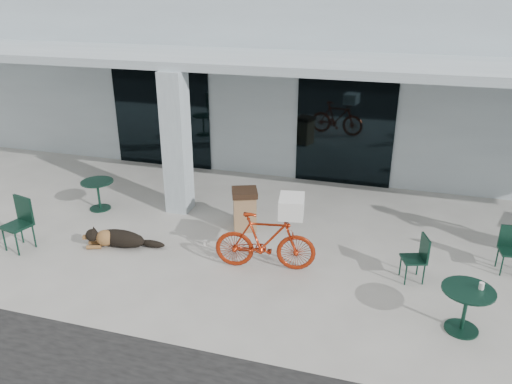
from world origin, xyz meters
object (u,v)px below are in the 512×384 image
(cafe_chair_near, at_px, (17,225))
(trash_receptacle, at_px, (245,209))
(bicycle, at_px, (265,241))
(cafe_table_near, at_px, (99,195))
(dog, at_px, (120,237))
(cafe_chair_far_a, at_px, (511,251))
(cafe_table_far, at_px, (465,310))
(cafe_chair_far_b, at_px, (413,259))

(cafe_chair_near, height_order, trash_receptacle, cafe_chair_near)
(cafe_chair_near, xyz_separation_m, trash_receptacle, (3.91, 2.07, -0.08))
(bicycle, bearing_deg, cafe_table_near, 62.65)
(dog, xyz_separation_m, cafe_chair_far_a, (7.11, 1.13, 0.22))
(cafe_chair_far_a, bearing_deg, trash_receptacle, 169.85)
(cafe_table_near, bearing_deg, dog, -45.99)
(cafe_chair_near, relative_size, trash_receptacle, 1.18)
(dog, distance_m, cafe_table_far, 6.26)
(dog, relative_size, cafe_table_near, 1.63)
(trash_receptacle, bearing_deg, cafe_table_far, -28.88)
(dog, xyz_separation_m, cafe_table_far, (6.20, -0.83, 0.16))
(cafe_table_near, xyz_separation_m, cafe_chair_far_b, (6.85, -1.06, 0.08))
(cafe_table_near, bearing_deg, trash_receptacle, 0.00)
(cafe_chair_far_b, xyz_separation_m, trash_receptacle, (-3.37, 1.06, 0.02))
(cafe_table_near, bearing_deg, cafe_chair_far_b, -8.78)
(cafe_chair_near, bearing_deg, cafe_chair_far_a, 24.41)
(cafe_chair_near, xyz_separation_m, cafe_chair_far_a, (8.92, 1.77, -0.10))
(cafe_chair_far_a, bearing_deg, cafe_table_far, -121.62)
(bicycle, bearing_deg, cafe_chair_far_b, -91.67)
(bicycle, height_order, dog, bicycle)
(cafe_chair_far_a, bearing_deg, dog, -177.67)
(cafe_table_far, bearing_deg, bicycle, 165.23)
(bicycle, distance_m, cafe_chair_far_a, 4.33)
(cafe_chair_far_a, height_order, cafe_chair_far_b, same)
(cafe_chair_far_a, xyz_separation_m, cafe_chair_far_b, (-1.65, -0.76, -0.00))
(dog, distance_m, cafe_chair_near, 1.95)
(cafe_chair_far_b, bearing_deg, cafe_chair_far_a, 96.40)
(cafe_table_far, xyz_separation_m, cafe_chair_far_a, (0.91, 1.96, 0.06))
(cafe_table_far, bearing_deg, cafe_table_near, 163.37)
(cafe_table_near, distance_m, cafe_chair_far_a, 8.50)
(trash_receptacle, bearing_deg, dog, -145.58)
(trash_receptacle, bearing_deg, bicycle, -59.41)
(cafe_table_far, bearing_deg, cafe_chair_near, 178.64)
(cafe_chair_far_a, relative_size, trash_receptacle, 0.96)
(cafe_table_far, distance_m, cafe_chair_far_b, 1.42)
(cafe_chair_near, relative_size, cafe_chair_far_b, 1.23)
(dog, height_order, trash_receptacle, trash_receptacle)
(bicycle, height_order, trash_receptacle, bicycle)
(bicycle, bearing_deg, cafe_table_far, -114.11)
(bicycle, relative_size, cafe_table_near, 2.50)
(bicycle, bearing_deg, dog, 81.32)
(bicycle, distance_m, cafe_chair_near, 4.78)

